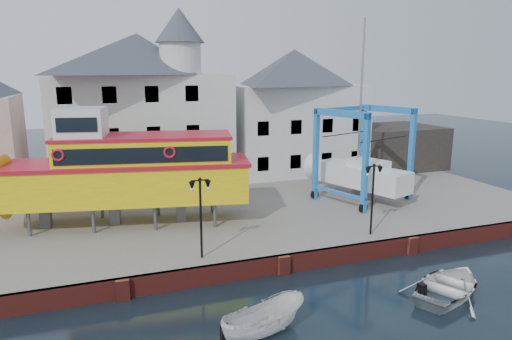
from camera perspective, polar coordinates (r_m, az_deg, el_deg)
name	(u,v)px	position (r m, az deg, el deg)	size (l,w,h in m)	color
ground	(283,274)	(24.29, 3.42, -12.83)	(140.00, 140.00, 0.00)	black
hardstanding	(225,206)	(33.83, -3.89, -4.55)	(44.00, 22.00, 1.00)	#69635C
quay_wall	(283,264)	(24.17, 3.34, -11.66)	(44.00, 0.47, 1.00)	maroon
building_white_main	(142,107)	(38.88, -14.06, 7.60)	(14.00, 8.30, 14.00)	silver
building_white_right	(293,111)	(43.16, 4.69, 7.37)	(12.00, 8.00, 11.20)	silver
shed_dark	(394,146)	(46.95, 16.84, 2.86)	(8.00, 7.00, 4.00)	black
lamp_post_left	(200,197)	(22.74, -6.98, -3.43)	(1.12, 0.32, 4.20)	black
lamp_post_right	(373,181)	(26.67, 14.46, -1.38)	(1.12, 0.32, 4.20)	black
tour_boat	(113,171)	(28.85, -17.48, -0.09)	(16.97, 7.00, 7.20)	#59595E
travel_lift	(354,169)	(34.71, 12.18, 0.16)	(7.25, 8.77, 12.90)	blue
motorboat_a	(264,335)	(19.35, 0.95, -19.91)	(1.46, 3.88, 1.50)	silver
motorboat_b	(449,293)	(24.16, 22.94, -13.99)	(3.53, 4.95, 1.02)	silver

